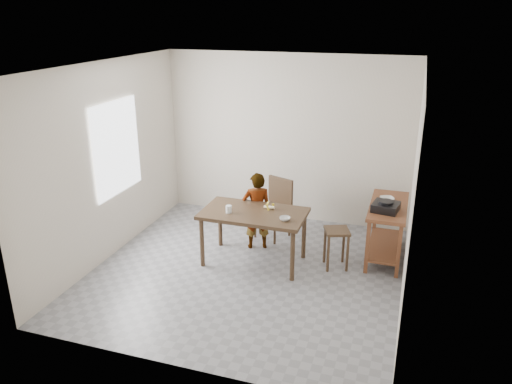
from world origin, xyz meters
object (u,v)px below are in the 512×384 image
(dining_table, at_px, (254,237))
(prep_counter, at_px, (386,231))
(child, at_px, (257,211))
(stool, at_px, (336,248))
(dining_chair, at_px, (273,209))

(dining_table, xyz_separation_m, prep_counter, (1.72, 0.70, 0.03))
(child, relative_size, stool, 2.08)
(stool, bearing_deg, prep_counter, 39.03)
(dining_table, relative_size, child, 1.21)
(child, bearing_deg, stool, 144.57)
(dining_table, xyz_separation_m, dining_chair, (0.02, 0.86, 0.08))
(prep_counter, bearing_deg, dining_table, -157.85)
(prep_counter, relative_size, dining_chair, 1.32)
(prep_counter, xyz_separation_m, dining_chair, (-1.70, 0.16, 0.05))
(prep_counter, height_order, child, child)
(dining_chair, bearing_deg, prep_counter, 15.83)
(dining_table, relative_size, stool, 2.52)
(child, xyz_separation_m, dining_chair, (0.12, 0.42, -0.12))
(prep_counter, distance_m, child, 1.85)
(prep_counter, bearing_deg, dining_chair, 174.55)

